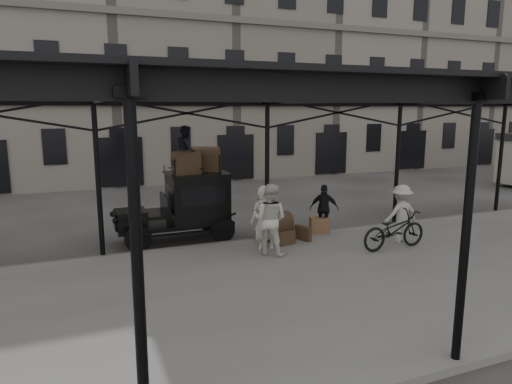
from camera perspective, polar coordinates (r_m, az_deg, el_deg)
ground at (r=12.98m, az=4.90°, el=-8.43°), size 120.00×120.00×0.00m
platform at (r=11.32m, az=9.57°, el=-11.02°), size 28.00×8.00×0.15m
canopy at (r=10.79m, az=9.52°, el=12.47°), size 22.50×9.00×4.74m
building_frontage at (r=29.61m, az=-11.44°, el=15.67°), size 64.00×8.00×14.00m
taxi at (r=14.70m, az=-8.51°, el=-1.40°), size 3.65×1.55×2.18m
porter_left at (r=13.13m, az=1.19°, el=-3.30°), size 0.75×0.57×1.85m
porter_midleft at (r=12.70m, az=1.76°, el=-3.41°), size 1.23×1.22×2.00m
porter_centre at (r=13.98m, az=1.07°, el=-2.69°), size 0.86×0.57×1.73m
porter_official at (r=15.17m, az=8.51°, el=-2.04°), size 1.00×0.80×1.59m
porter_right at (r=14.55m, az=17.66°, el=-2.60°), size 1.15×0.67×1.77m
bicycle at (r=13.85m, az=16.89°, el=-4.56°), size 2.17×0.83×1.13m
porter_roof at (r=14.35m, az=-8.72°, el=5.26°), size 0.68×0.81×1.49m
steamer_trunk_roof_near at (r=14.24m, az=-8.73°, el=3.41°), size 0.87×0.60×0.60m
steamer_trunk_roof_far at (r=14.85m, az=-6.32°, el=3.88°), size 1.05×0.88×0.66m
steamer_trunk_platform at (r=14.34m, az=2.67°, el=-4.50°), size 1.09×0.91×0.69m
wicker_hamper at (r=15.21m, az=7.91°, el=-4.10°), size 0.71×0.61×0.50m
suitcase_upright at (r=14.27m, az=5.91°, el=-5.13°), size 0.35×0.61×0.45m
suitcase_flat at (r=13.75m, az=3.81°, el=-5.80°), size 0.62×0.29×0.40m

